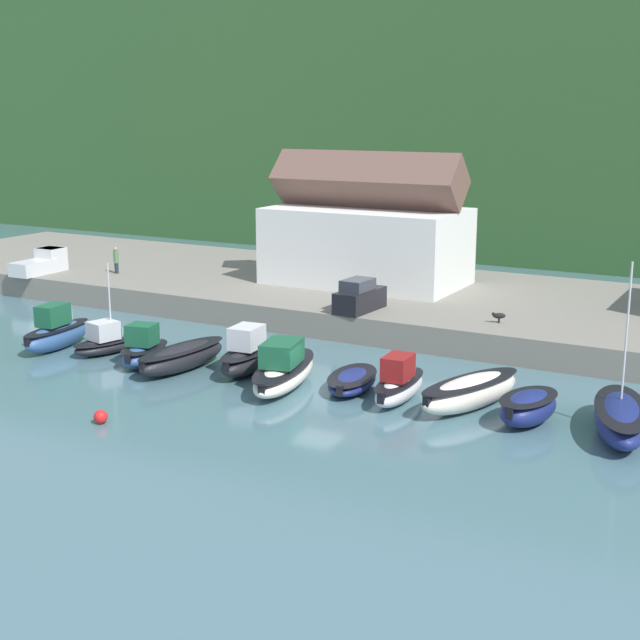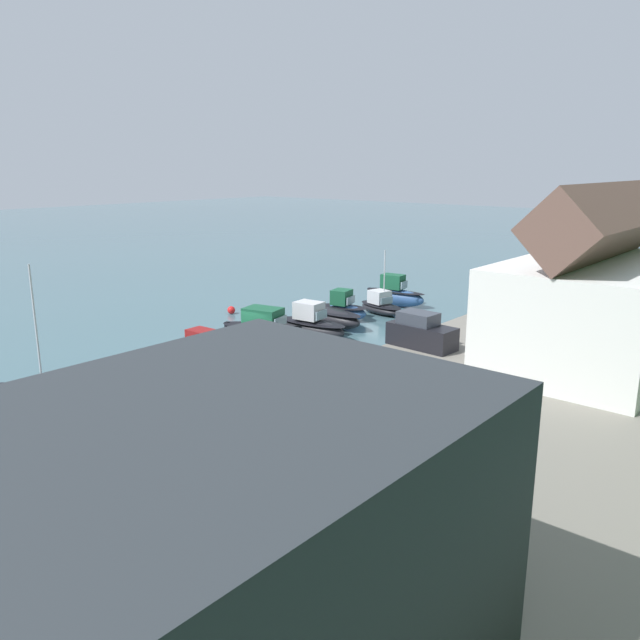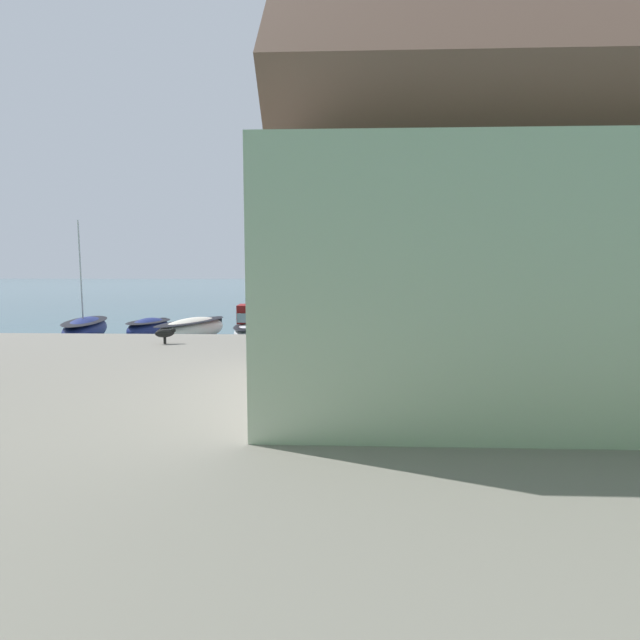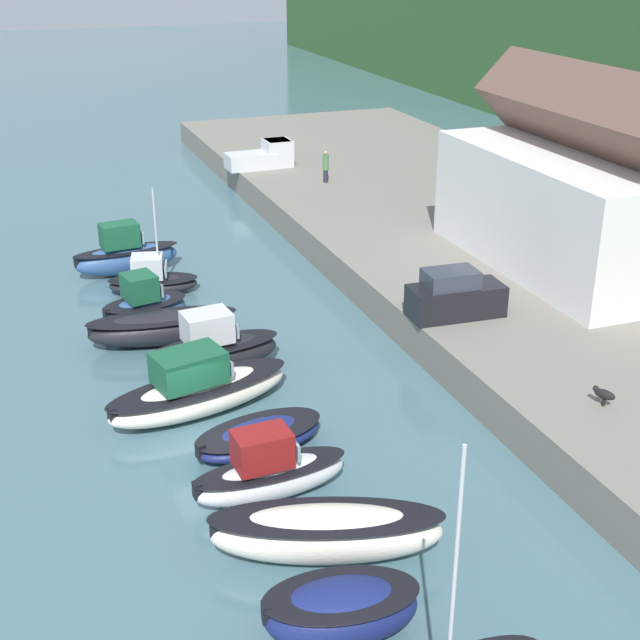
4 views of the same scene
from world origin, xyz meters
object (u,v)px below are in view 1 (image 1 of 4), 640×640
moored_boat_5 (284,370)px  mooring_buoy_0 (101,417)px  moored_boat_2 (144,350)px  moored_boat_6 (352,381)px  moored_boat_8 (471,392)px  moored_boat_10 (621,418)px  dog_on_quay (499,316)px  moored_boat_4 (249,355)px  parked_car_0 (359,297)px  person_on_quay (116,260)px  moored_boat_0 (57,332)px  moored_boat_7 (399,384)px  moored_boat_9 (528,407)px  moored_boat_3 (182,357)px  moored_boat_1 (106,342)px  pickup_truck_0 (43,262)px

moored_boat_5 → mooring_buoy_0: bearing=-130.2°
moored_boat_2 → moored_boat_6: (12.77, 1.84, -0.43)m
moored_boat_8 → moored_boat_10: size_ratio=0.92×
dog_on_quay → moored_boat_4: bearing=110.4°
parked_car_0 → person_on_quay: (-23.44, 2.82, 0.18)m
moored_boat_0 → moored_boat_7: moored_boat_0 is taller
moored_boat_2 → mooring_buoy_0: 9.96m
moored_boat_4 → moored_boat_5: bearing=-30.1°
moored_boat_5 → moored_boat_9: size_ratio=1.76×
moored_boat_2 → moored_boat_3: moored_boat_2 is taller
moored_boat_0 → moored_boat_9: 29.87m
moored_boat_1 → parked_car_0: bearing=56.9°
moored_boat_10 → moored_boat_5: bearing=169.9°
moored_boat_9 → dog_on_quay: 13.54m
person_on_quay → dog_on_quay: (32.57, -1.72, -0.64)m
moored_boat_3 → person_on_quay: bearing=144.9°
moored_boat_8 → parked_car_0: 15.59m
moored_boat_8 → dog_on_quay: size_ratio=8.69×
moored_boat_1 → parked_car_0: moored_boat_1 is taller
person_on_quay → moored_boat_3: bearing=-39.4°
moored_boat_1 → moored_boat_2: size_ratio=1.25×
moored_boat_1 → moored_boat_10: (30.68, 0.51, 0.14)m
moored_boat_5 → dog_on_quay: size_ratio=9.35×
moored_boat_5 → moored_boat_7: moored_boat_5 is taller
moored_boat_9 → dog_on_quay: (-5.52, 12.28, 1.40)m
moored_boat_4 → parked_car_0: (1.79, 10.50, 1.65)m
moored_boat_10 → mooring_buoy_0: size_ratio=11.93×
parked_car_0 → moored_boat_9: bearing=-34.2°
parked_car_0 → moored_boat_2: bearing=-119.5°
moored_boat_9 → person_on_quay: bearing=168.4°
moored_boat_0 → parked_car_0: bearing=32.1°
parked_car_0 → pickup_truck_0: parked_car_0 is taller
moored_boat_9 → pickup_truck_0: (-43.63, 11.41, 1.76)m
moored_boat_0 → moored_boat_8: size_ratio=0.81×
moored_boat_7 → moored_boat_2: bearing=-178.6°
moored_boat_1 → moored_boat_9: moored_boat_1 is taller
moored_boat_4 → dog_on_quay: 15.97m
moored_boat_6 → moored_boat_2: bearing=177.0°
moored_boat_10 → person_on_quay: bearing=148.1°
moored_boat_4 → person_on_quay: person_on_quay is taller
moored_boat_7 → moored_boat_10: (11.01, 0.29, -0.04)m
moored_boat_7 → mooring_buoy_0: 15.02m
parked_car_0 → dog_on_quay: size_ratio=5.01×
moored_boat_0 → pickup_truck_0: bearing=131.9°
moored_boat_1 → moored_boat_10: moored_boat_10 is taller
moored_boat_1 → person_on_quay: bearing=142.7°
moored_boat_1 → moored_boat_10: 30.68m
moored_boat_6 → moored_boat_7: moored_boat_7 is taller
moored_boat_4 → moored_boat_7: 9.64m
moored_boat_0 → moored_boat_5: size_ratio=0.75×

